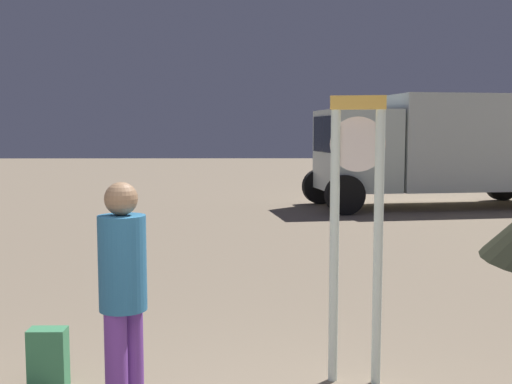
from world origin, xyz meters
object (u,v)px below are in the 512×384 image
Objects in this scene: person_near_clock at (123,291)px; standing_clock at (357,210)px; box_truck_near at (460,145)px; backpack at (49,359)px.

standing_clock is at bearing 23.32° from person_near_clock.
box_truck_near is (4.47, 10.96, 0.23)m from standing_clock.
standing_clock is 1.36× the size of person_near_clock.
person_near_clock is at bearing -41.50° from backpack.
box_truck_near is at bearing 62.48° from person_near_clock.
backpack is 0.06× the size of box_truck_near.
box_truck_near reaches higher than person_near_clock.
standing_clock is 1.79m from person_near_clock.
standing_clock is 2.53m from backpack.
standing_clock reaches higher than person_near_clock.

